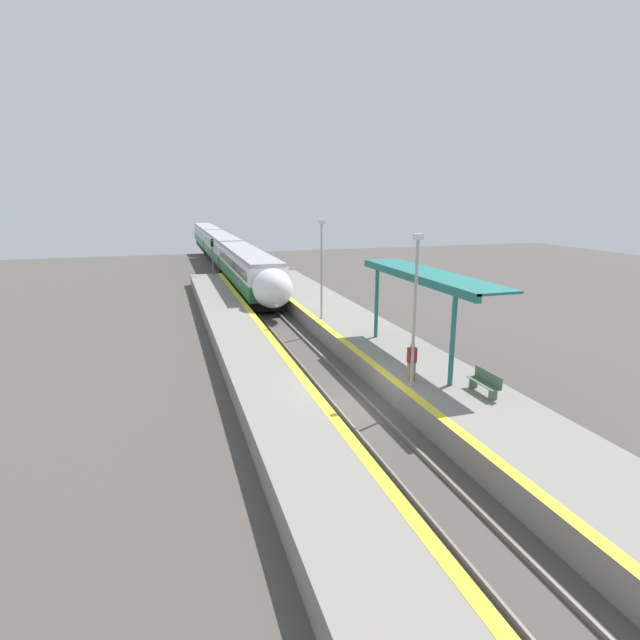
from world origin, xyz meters
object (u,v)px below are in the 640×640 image
platform_bench (485,382)px  railway_signal (213,257)px  person_waiting (412,361)px  lamppost_mid (322,264)px  lamppost_near (415,303)px  train (223,249)px

platform_bench → railway_signal: railway_signal is taller
platform_bench → person_waiting: 2.97m
lamppost_mid → lamppost_near: bearing=-90.0°
person_waiting → lamppost_near: (-0.29, -0.58, 2.59)m
platform_bench → lamppost_near: bearing=146.3°
platform_bench → lamppost_mid: size_ratio=0.28×
train → railway_signal: size_ratio=13.88×
platform_bench → railway_signal: (-6.94, 33.82, 1.23)m
train → platform_bench: 47.35m
person_waiting → lamppost_near: size_ratio=0.27×
train → railway_signal: railway_signal is taller
platform_bench → lamppost_near: (-2.33, 1.55, 2.94)m
person_waiting → lamppost_near: bearing=-116.3°
train → lamppost_near: 45.68m
person_waiting → lamppost_mid: (-0.29, 11.38, 2.59)m
person_waiting → lamppost_mid: lamppost_mid is taller
train → railway_signal: 13.55m
person_waiting → platform_bench: bearing=-46.2°
train → lamppost_near: lamppost_near is taller
railway_signal → lamppost_near: size_ratio=0.73×
train → person_waiting: size_ratio=38.05×
person_waiting → lamppost_near: lamppost_near is taller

